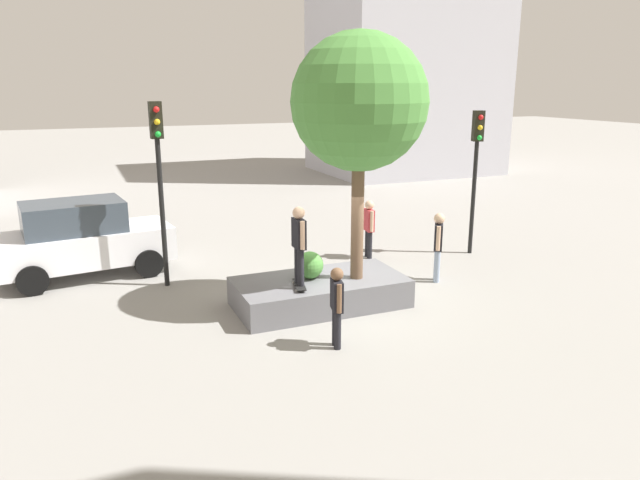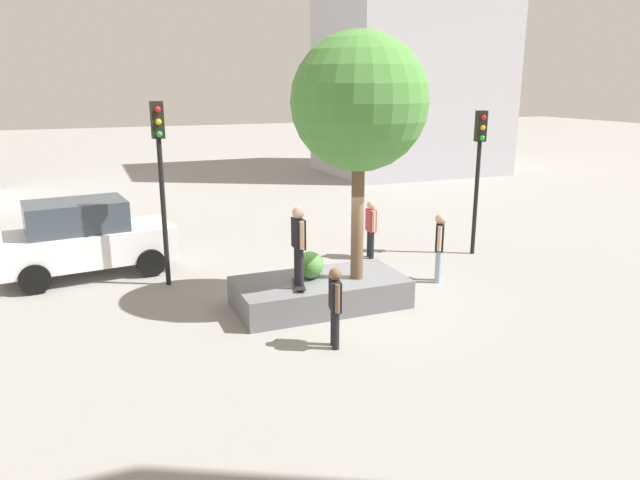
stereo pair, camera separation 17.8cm
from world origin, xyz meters
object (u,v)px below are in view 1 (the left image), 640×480
(planter_ledge, at_px, (320,292))
(traffic_light_median, at_px, (159,163))
(plaza_tree, at_px, (359,103))
(skateboard, at_px, (299,285))
(passerby_with_bag, at_px, (369,225))
(bystander_watching, at_px, (337,302))
(pedestrian_crossing, at_px, (438,242))
(traffic_light_corner, at_px, (476,157))
(skateboarder, at_px, (299,240))
(police_car, at_px, (82,239))

(planter_ledge, height_order, traffic_light_median, traffic_light_median)
(plaza_tree, relative_size, skateboard, 6.42)
(passerby_with_bag, xyz_separation_m, bystander_watching, (-3.30, -5.08, -0.05))
(planter_ledge, height_order, pedestrian_crossing, pedestrian_crossing)
(traffic_light_corner, relative_size, bystander_watching, 2.61)
(plaza_tree, distance_m, skateboarder, 3.13)
(police_car, bearing_deg, bystander_watching, -56.33)
(traffic_light_median, relative_size, bystander_watching, 2.82)
(planter_ledge, bearing_deg, traffic_light_median, 137.46)
(plaza_tree, bearing_deg, planter_ledge, 163.31)
(plaza_tree, bearing_deg, traffic_light_corner, 26.39)
(skateboard, xyz_separation_m, passerby_with_bag, (3.38, 3.31, 0.28))
(skateboard, bearing_deg, skateboarder, 14.04)
(traffic_light_median, height_order, pedestrian_crossing, traffic_light_median)
(skateboard, height_order, traffic_light_median, traffic_light_median)
(bystander_watching, bearing_deg, skateboarder, 92.52)
(traffic_light_median, distance_m, bystander_watching, 5.83)
(bystander_watching, bearing_deg, plaza_tree, 54.58)
(skateboarder, xyz_separation_m, bystander_watching, (0.08, -1.77, -0.77))
(plaza_tree, height_order, pedestrian_crossing, plaza_tree)
(planter_ledge, distance_m, pedestrian_crossing, 3.49)
(planter_ledge, relative_size, traffic_light_corner, 0.92)
(skateboard, distance_m, traffic_light_corner, 7.20)
(police_car, bearing_deg, skateboarder, -47.91)
(skateboarder, bearing_deg, planter_ledge, 29.03)
(plaza_tree, distance_m, passerby_with_bag, 5.14)
(police_car, bearing_deg, traffic_light_median, -40.38)
(planter_ledge, bearing_deg, skateboarder, -150.97)
(traffic_light_corner, bearing_deg, plaza_tree, -153.61)
(bystander_watching, bearing_deg, skateboard, 92.52)
(skateboarder, relative_size, passerby_with_bag, 1.01)
(planter_ledge, relative_size, skateboard, 4.58)
(plaza_tree, height_order, police_car, plaza_tree)
(planter_ledge, relative_size, traffic_light_median, 0.85)
(traffic_light_median, bearing_deg, traffic_light_corner, -3.33)
(passerby_with_bag, xyz_separation_m, pedestrian_crossing, (0.64, -2.52, 0.05))
(skateboarder, bearing_deg, passerby_with_bag, 44.44)
(skateboard, distance_m, pedestrian_crossing, 4.11)
(skateboarder, height_order, traffic_light_median, traffic_light_median)
(planter_ledge, bearing_deg, passerby_with_bag, 47.12)
(plaza_tree, distance_m, skateboard, 4.04)
(traffic_light_median, height_order, passerby_with_bag, traffic_light_median)
(police_car, distance_m, traffic_light_corner, 10.93)
(skateboarder, height_order, police_car, skateboarder)
(traffic_light_median, distance_m, passerby_with_bag, 6.10)
(traffic_light_median, relative_size, pedestrian_crossing, 2.54)
(passerby_with_bag, relative_size, bystander_watching, 1.06)
(bystander_watching, bearing_deg, traffic_light_median, 116.61)
(traffic_light_median, bearing_deg, bystander_watching, -63.39)
(plaza_tree, height_order, traffic_light_median, plaza_tree)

